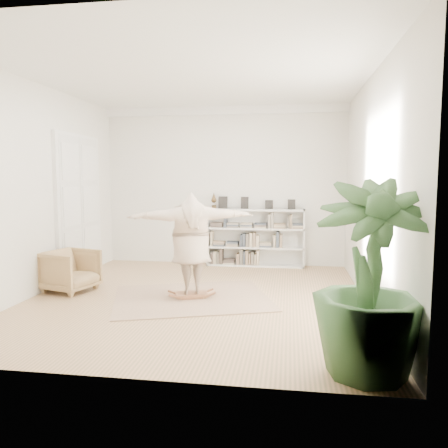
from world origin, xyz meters
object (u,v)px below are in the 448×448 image
Objects in this scene: armchair at (70,271)px; bookshelf at (255,238)px; person at (191,241)px; houseplant at (369,278)px; rocker_board at (192,294)px.

bookshelf is at bearing -32.18° from armchair.
armchair is (-3.04, -2.72, -0.27)m from bookshelf.
person is (-0.83, -2.87, 0.33)m from bookshelf.
person is at bearing -106.11° from bookshelf.
bookshelf is at bearing 106.19° from houseplant.
houseplant reaches higher than armchair.
armchair is 2.30m from person.
bookshelf is 3.00m from person.
rocker_board is 0.30× the size of person.
rocker_board is (2.22, -0.15, -0.30)m from armchair.
armchair is 0.39× the size of person.
bookshelf reaches higher than rocker_board.
bookshelf is at bearing 54.97° from rocker_board.
bookshelf is 4.09m from armchair.
person is at bearing 133.77° from houseplant.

